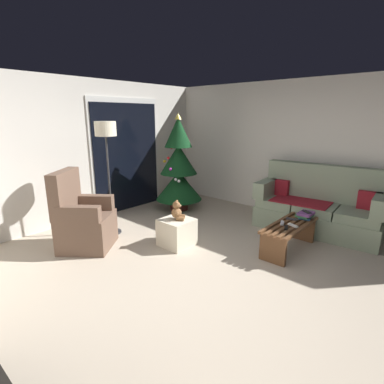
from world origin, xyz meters
name	(u,v)px	position (x,y,z in m)	size (l,w,h in m)	color
ground_plane	(214,277)	(0.00, 0.00, 0.00)	(7.00, 7.00, 0.00)	#B2A38E
wall_back	(76,152)	(0.00, 3.06, 1.25)	(5.72, 0.12, 2.50)	silver
wall_right	(312,151)	(2.86, 0.00, 1.25)	(0.12, 6.00, 2.50)	silver
patio_door_frame	(127,155)	(1.02, 2.99, 1.10)	(1.60, 0.02, 2.20)	silver
patio_door_glass	(127,158)	(1.02, 2.97, 1.05)	(1.50, 0.02, 2.10)	black
couch	(318,207)	(2.32, -0.37, 0.40)	(0.92, 1.99, 1.08)	gray
coffee_table	(289,233)	(1.28, -0.35, 0.27)	(1.10, 0.40, 0.40)	brown
remote_silver	(282,223)	(1.21, -0.27, 0.41)	(0.04, 0.16, 0.02)	#ADADB2
remote_graphite	(292,219)	(1.45, -0.30, 0.41)	(0.04, 0.16, 0.02)	#333338
remote_white	(293,225)	(1.22, -0.42, 0.41)	(0.04, 0.16, 0.02)	silver
remote_black	(286,227)	(1.08, -0.38, 0.41)	(0.04, 0.16, 0.02)	black
book_stack	(305,215)	(1.63, -0.42, 0.46)	(0.26, 0.21, 0.10)	#285684
cell_phone	(307,212)	(1.63, -0.44, 0.51)	(0.07, 0.14, 0.01)	black
christmas_tree	(179,168)	(1.63, 2.14, 0.85)	(0.92, 0.93, 1.91)	#4C1E19
armchair	(83,221)	(-0.58, 1.93, 0.40)	(0.96, 0.96, 1.13)	brown
floor_lamp	(106,140)	(0.00, 2.08, 1.51)	(0.32, 0.32, 1.78)	#2D2D30
ottoman	(177,232)	(0.36, 0.96, 0.20)	(0.44, 0.44, 0.40)	beige
teddy_bear_chestnut	(177,212)	(0.37, 0.96, 0.52)	(0.21, 0.22, 0.29)	brown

